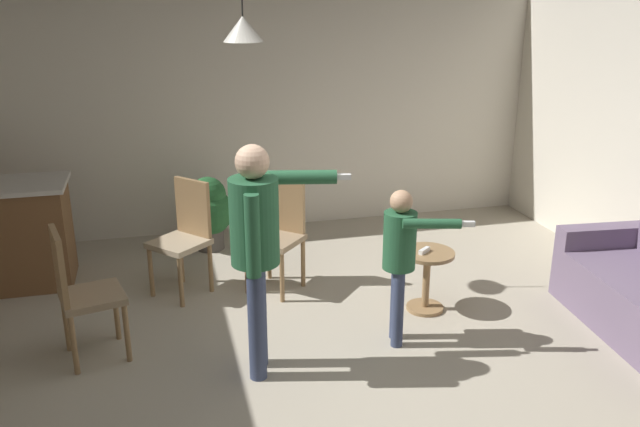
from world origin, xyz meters
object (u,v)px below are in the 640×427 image
dining_chair_near_wall (185,233)px  dining_chair_by_counter (279,229)px  person_adult (257,236)px  side_table_by_couch (427,273)px  dining_chair_centre_back (80,290)px  potted_plant_corner (208,210)px  spare_remote_on_table (424,251)px  person_child (401,250)px

dining_chair_near_wall → dining_chair_by_counter: bearing=-139.4°
person_adult → side_table_by_couch: bearing=123.9°
dining_chair_centre_back → potted_plant_corner: 2.22m
dining_chair_near_wall → spare_remote_on_table: dining_chair_near_wall is taller
dining_chair_centre_back → person_child: bearing=68.0°
dining_chair_by_counter → dining_chair_centre_back: size_ratio=1.00×
person_child → potted_plant_corner: bearing=-137.2°
dining_chair_near_wall → dining_chair_centre_back: size_ratio=1.00×
person_child → dining_chair_centre_back: bearing=-83.2°
spare_remote_on_table → person_adult: bearing=-158.2°
dining_chair_near_wall → spare_remote_on_table: 2.05m
potted_plant_corner → dining_chair_by_counter: bearing=-64.4°
dining_chair_near_wall → person_adult: bearing=154.3°
potted_plant_corner → dining_chair_near_wall: bearing=-106.3°
side_table_by_couch → dining_chair_centre_back: (-2.68, -0.12, 0.22)m
person_child → potted_plant_corner: (-1.20, 2.28, -0.33)m
spare_remote_on_table → person_child: bearing=-131.0°
spare_remote_on_table → dining_chair_centre_back: bearing=-177.8°
side_table_by_couch → dining_chair_centre_back: dining_chair_centre_back is taller
side_table_by_couch → person_child: size_ratio=0.43×
person_child → potted_plant_corner: 2.59m
person_adult → spare_remote_on_table: person_adult is taller
side_table_by_couch → person_adult: 1.74m
dining_chair_by_counter → dining_chair_near_wall: (-0.81, 0.11, 0.00)m
side_table_by_couch → dining_chair_by_counter: dining_chair_by_counter is taller
dining_chair_by_counter → person_adult: bearing=116.1°
dining_chair_centre_back → spare_remote_on_table: (2.64, 0.10, -0.01)m
dining_chair_by_counter → spare_remote_on_table: dining_chair_by_counter is taller
dining_chair_near_wall → potted_plant_corner: 1.02m
potted_plant_corner → spare_remote_on_table: size_ratio=5.84×
person_child → dining_chair_by_counter: bearing=-135.4°
dining_chair_near_wall → potted_plant_corner: (0.29, 0.98, -0.13)m
side_table_by_couch → spare_remote_on_table: 0.21m
dining_chair_centre_back → dining_chair_by_counter: bearing=104.8°
person_child → side_table_by_couch: bearing=152.2°
person_adult → dining_chair_by_counter: size_ratio=1.63×
potted_plant_corner → spare_remote_on_table: 2.43m
side_table_by_couch → dining_chair_centre_back: 2.69m
dining_chair_near_wall → spare_remote_on_table: bearing=-156.6°
dining_chair_centre_back → dining_chair_near_wall: bearing=127.6°
person_adult → dining_chair_centre_back: size_ratio=1.63×
side_table_by_couch → potted_plant_corner: 2.44m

